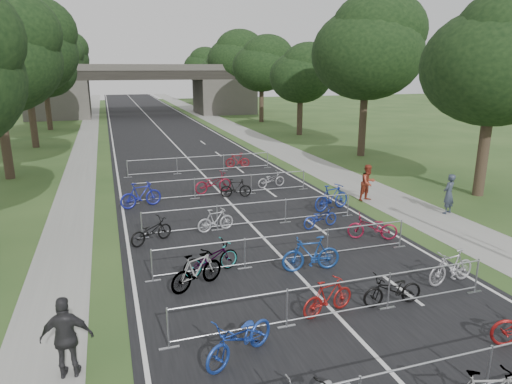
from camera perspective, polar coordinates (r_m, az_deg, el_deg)
road at (r=53.36m, az=-12.07°, el=7.86°), size 11.00×140.00×0.01m
sidewalk_right at (r=54.78m, az=-3.65°, el=8.35°), size 3.00×140.00×0.01m
sidewalk_left at (r=53.10m, az=-20.19°, el=7.23°), size 2.00×140.00×0.01m
lane_markings at (r=53.36m, az=-12.07°, el=7.85°), size 0.12×140.00×0.00m
overpass_bridge at (r=67.95m, az=-13.69°, el=12.28°), size 31.00×8.00×7.05m
tree_right_0 at (r=26.37m, az=28.02°, el=14.29°), size 7.17×7.17×10.93m
tree_right_1 at (r=35.87m, az=13.95°, el=16.94°), size 8.18×8.18×12.47m
tree_left_2 at (r=43.00m, az=-26.93°, el=15.74°), size 8.40×8.40×12.81m
tree_right_2 at (r=46.51m, az=5.78°, el=14.41°), size 6.16×6.16×9.39m
tree_left_3 at (r=54.89m, az=-24.94°, el=13.81°), size 6.72×6.72×10.25m
tree_right_3 at (r=57.70m, az=0.83°, el=15.61°), size 7.17×7.17×10.93m
tree_left_4 at (r=66.83m, az=-23.91°, el=14.64°), size 7.56×7.56×11.53m
tree_right_4 at (r=69.17m, az=-2.53°, el=16.35°), size 8.18×8.18×12.47m
tree_left_5 at (r=78.81m, az=-23.19°, el=15.21°), size 8.40×8.40×12.81m
tree_right_5 at (r=80.78m, az=-4.89°, el=14.77°), size 6.16×6.16×9.39m
tree_left_6 at (r=90.76m, az=-22.49°, el=14.10°), size 6.72×6.72×10.25m
tree_right_6 at (r=92.49m, az=-6.69°, el=15.39°), size 7.17×7.17×10.93m
barrier_row_1 at (r=10.35m, az=20.58°, el=-21.59°), size 9.70×0.08×1.10m
barrier_row_2 at (r=12.85m, az=10.41°, el=-13.07°), size 9.70×0.08×1.10m
barrier_row_3 at (r=15.95m, az=3.91°, el=-7.04°), size 9.70×0.08×1.10m
barrier_row_4 at (r=19.48m, az=-0.48°, el=-2.80°), size 9.70×0.08×1.10m
barrier_row_5 at (r=24.11m, az=-4.09°, el=0.71°), size 9.70×0.08×1.10m
barrier_row_6 at (r=29.82m, az=-6.92°, el=3.47°), size 9.70×0.08×1.10m
bike_8 at (r=11.06m, az=-1.97°, el=-17.86°), size 2.18×1.67×1.10m
bike_9 at (r=12.97m, az=9.00°, el=-12.86°), size 1.79×0.89×1.03m
bike_10 at (r=13.82m, az=16.74°, el=-11.67°), size 1.85×0.73×0.96m
bike_11 at (r=15.70m, az=23.22°, el=-8.66°), size 1.88×0.74×1.10m
bike_12 at (r=14.30m, az=-7.41°, el=-9.73°), size 1.96×1.35×1.16m
bike_13 at (r=15.21m, az=-5.67°, el=-8.28°), size 2.14×1.26×1.06m
bike_14 at (r=15.41m, az=6.88°, el=-7.71°), size 2.05×0.79×1.20m
bike_15 at (r=18.61m, az=14.36°, el=-4.29°), size 2.05×1.43×1.02m
bike_16 at (r=18.15m, az=-12.97°, el=-4.80°), size 1.92×1.46×0.97m
bike_17 at (r=19.00m, az=-5.07°, el=-3.53°), size 1.67×0.74×0.97m
bike_18 at (r=19.55m, az=8.04°, el=-3.18°), size 1.80×0.92×0.90m
bike_19 at (r=21.98m, az=9.43°, el=-0.68°), size 2.16×1.12×1.25m
bike_20 at (r=22.81m, az=-14.20°, el=-0.37°), size 2.15×1.14×1.24m
bike_21 at (r=24.81m, az=-5.39°, el=1.14°), size 2.23×1.16×1.12m
bike_22 at (r=23.90m, az=-2.54°, el=0.48°), size 1.69×0.73×0.98m
bike_23 at (r=25.91m, az=1.91°, el=1.56°), size 1.79×0.89×0.90m
bike_27 at (r=31.13m, az=-2.33°, el=3.98°), size 1.71×0.76×0.99m
pedestrian_a at (r=22.90m, az=22.95°, el=-0.25°), size 0.80×0.68×1.88m
pedestrian_b at (r=23.87m, az=13.82°, el=1.12°), size 1.06×0.92×1.87m
pedestrian_c at (r=11.13m, az=-22.57°, el=-16.49°), size 1.16×0.60×1.89m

